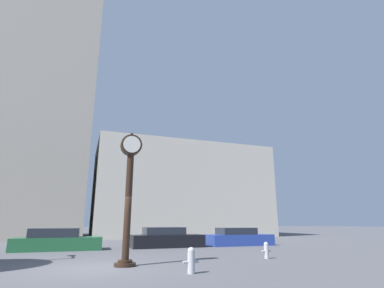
{
  "coord_description": "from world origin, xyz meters",
  "views": [
    {
      "loc": [
        -0.59,
        -11.76,
        1.56
      ],
      "look_at": [
        7.57,
        10.8,
        7.84
      ],
      "focal_mm": 28.0,
      "sensor_mm": 36.0,
      "label": 1
    }
  ],
  "objects_px": {
    "fire_hydrant_near": "(266,250)",
    "car_black": "(166,239)",
    "car_blue": "(238,238)",
    "fire_hydrant_far": "(191,260)",
    "street_clock": "(129,188)",
    "car_green": "(57,241)"
  },
  "relations": [
    {
      "from": "fire_hydrant_near",
      "to": "car_black",
      "type": "bearing_deg",
      "value": 108.75
    },
    {
      "from": "car_green",
      "to": "fire_hydrant_far",
      "type": "xyz_separation_m",
      "value": [
        4.55,
        -10.2,
        -0.11
      ]
    },
    {
      "from": "car_green",
      "to": "car_blue",
      "type": "height_order",
      "value": "car_green"
    },
    {
      "from": "street_clock",
      "to": "car_blue",
      "type": "distance_m",
      "value": 11.97
    },
    {
      "from": "car_blue",
      "to": "fire_hydrant_far",
      "type": "distance_m",
      "value": 12.31
    },
    {
      "from": "street_clock",
      "to": "fire_hydrant_far",
      "type": "xyz_separation_m",
      "value": [
        1.74,
        -2.33,
        -2.44
      ]
    },
    {
      "from": "car_green",
      "to": "fire_hydrant_far",
      "type": "height_order",
      "value": "car_green"
    },
    {
      "from": "fire_hydrant_far",
      "to": "street_clock",
      "type": "bearing_deg",
      "value": 126.66
    },
    {
      "from": "car_green",
      "to": "car_blue",
      "type": "distance_m",
      "value": 11.68
    },
    {
      "from": "car_black",
      "to": "street_clock",
      "type": "bearing_deg",
      "value": -114.81
    },
    {
      "from": "fire_hydrant_near",
      "to": "fire_hydrant_far",
      "type": "height_order",
      "value": "fire_hydrant_far"
    },
    {
      "from": "car_green",
      "to": "fire_hydrant_near",
      "type": "height_order",
      "value": "car_green"
    },
    {
      "from": "street_clock",
      "to": "car_blue",
      "type": "bearing_deg",
      "value": 41.02
    },
    {
      "from": "car_blue",
      "to": "fire_hydrant_near",
      "type": "xyz_separation_m",
      "value": [
        -2.63,
        -7.43,
        -0.14
      ]
    },
    {
      "from": "car_black",
      "to": "car_blue",
      "type": "bearing_deg",
      "value": -0.85
    },
    {
      "from": "car_blue",
      "to": "fire_hydrant_near",
      "type": "distance_m",
      "value": 7.88
    },
    {
      "from": "street_clock",
      "to": "car_black",
      "type": "relative_size",
      "value": 1.1
    },
    {
      "from": "car_green",
      "to": "car_black",
      "type": "xyz_separation_m",
      "value": [
        6.49,
        -0.06,
        0.02
      ]
    },
    {
      "from": "fire_hydrant_near",
      "to": "car_blue",
      "type": "bearing_deg",
      "value": 70.47
    },
    {
      "from": "street_clock",
      "to": "car_black",
      "type": "xyz_separation_m",
      "value": [
        3.67,
        7.81,
        -2.32
      ]
    },
    {
      "from": "street_clock",
      "to": "fire_hydrant_far",
      "type": "height_order",
      "value": "street_clock"
    },
    {
      "from": "car_black",
      "to": "fire_hydrant_far",
      "type": "relative_size",
      "value": 5.88
    }
  ]
}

